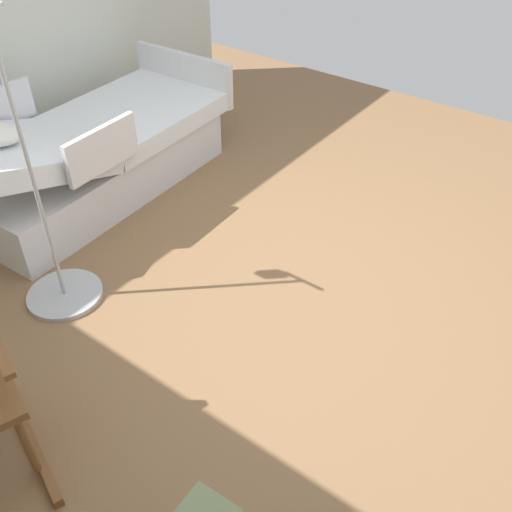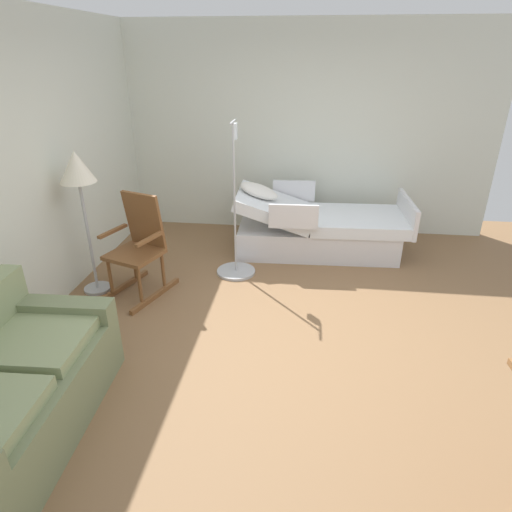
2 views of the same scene
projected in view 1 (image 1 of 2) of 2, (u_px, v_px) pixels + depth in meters
name	position (u px, v px, depth m)	size (l,w,h in m)	color
ground_plane	(276.00, 303.00, 3.42)	(6.34, 6.34, 0.00)	olive
hospital_bed	(91.00, 155.00, 4.19)	(1.07, 2.15, 0.91)	silver
iv_pole	(56.00, 264.00, 3.31)	(0.44, 0.44, 1.69)	#B2B5BA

